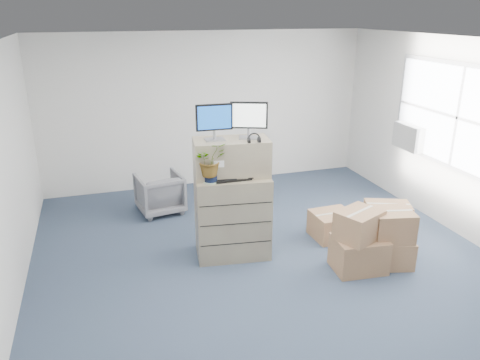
# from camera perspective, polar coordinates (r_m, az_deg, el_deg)

# --- Properties ---
(ground) EXTENTS (7.00, 7.00, 0.00)m
(ground) POSITION_cam_1_polar(r_m,az_deg,el_deg) (6.07, 4.26, -11.20)
(ground) COLOR #29384B
(ground) RESTS_ON ground
(wall_back) EXTENTS (6.00, 0.02, 2.80)m
(wall_back) POSITION_cam_1_polar(r_m,az_deg,el_deg) (8.71, -4.04, 8.51)
(wall_back) COLOR silver
(wall_back) RESTS_ON ground
(window) EXTENTS (0.07, 2.72, 1.52)m
(window) POSITION_cam_1_polar(r_m,az_deg,el_deg) (7.38, 25.16, 6.90)
(window) COLOR gray
(window) RESTS_ON wall_right
(ac_unit) EXTENTS (0.24, 0.60, 0.40)m
(ac_unit) POSITION_cam_1_polar(r_m,az_deg,el_deg) (8.10, 20.02, 4.99)
(ac_unit) COLOR silver
(ac_unit) RESTS_ON wall_right
(filing_cabinet_lower) EXTENTS (1.03, 0.71, 1.12)m
(filing_cabinet_lower) POSITION_cam_1_polar(r_m,az_deg,el_deg) (6.23, -0.93, -4.42)
(filing_cabinet_lower) COLOR #83705A
(filing_cabinet_lower) RESTS_ON ground
(filing_cabinet_upper) EXTENTS (1.01, 0.60, 0.48)m
(filing_cabinet_upper) POSITION_cam_1_polar(r_m,az_deg,el_deg) (6.00, -1.06, 2.76)
(filing_cabinet_upper) COLOR #83705A
(filing_cabinet_upper) RESTS_ON filing_cabinet_lower
(monitor_left) EXTENTS (0.46, 0.18, 0.46)m
(monitor_left) POSITION_cam_1_polar(r_m,az_deg,el_deg) (5.83, -3.15, 7.30)
(monitor_left) COLOR #99999E
(monitor_left) RESTS_ON filing_cabinet_upper
(monitor_right) EXTENTS (0.45, 0.26, 0.47)m
(monitor_right) POSITION_cam_1_polar(r_m,az_deg,el_deg) (5.92, 1.09, 7.56)
(monitor_right) COLOR #99999E
(monitor_right) RESTS_ON filing_cabinet_upper
(headphones) EXTENTS (0.16, 0.04, 0.16)m
(headphones) POSITION_cam_1_polar(r_m,az_deg,el_deg) (5.78, 1.72, 5.03)
(headphones) COLOR black
(headphones) RESTS_ON filing_cabinet_upper
(keyboard) EXTENTS (0.52, 0.22, 0.03)m
(keyboard) POSITION_cam_1_polar(r_m,az_deg,el_deg) (5.92, -0.74, 0.21)
(keyboard) COLOR black
(keyboard) RESTS_ON filing_cabinet_lower
(mouse) EXTENTS (0.10, 0.07, 0.03)m
(mouse) POSITION_cam_1_polar(r_m,az_deg,el_deg) (5.94, 1.94, 0.31)
(mouse) COLOR silver
(mouse) RESTS_ON filing_cabinet_lower
(water_bottle) EXTENTS (0.07, 0.07, 0.25)m
(water_bottle) POSITION_cam_1_polar(r_m,az_deg,el_deg) (6.06, -0.63, 1.81)
(water_bottle) COLOR gray
(water_bottle) RESTS_ON filing_cabinet_lower
(phone_dock) EXTENTS (0.08, 0.07, 0.16)m
(phone_dock) POSITION_cam_1_polar(r_m,az_deg,el_deg) (6.04, -1.12, 1.04)
(phone_dock) COLOR silver
(phone_dock) RESTS_ON filing_cabinet_lower
(external_drive) EXTENTS (0.27, 0.24, 0.07)m
(external_drive) POSITION_cam_1_polar(r_m,az_deg,el_deg) (6.22, 2.09, 1.39)
(external_drive) COLOR black
(external_drive) RESTS_ON filing_cabinet_lower
(tissue_box) EXTENTS (0.28, 0.21, 0.09)m
(tissue_box) POSITION_cam_1_polar(r_m,az_deg,el_deg) (6.12, 1.65, 1.89)
(tissue_box) COLOR #428CE3
(tissue_box) RESTS_ON external_drive
(potted_plant) EXTENTS (0.45, 0.49, 0.42)m
(potted_plant) POSITION_cam_1_polar(r_m,az_deg,el_deg) (5.76, -3.64, 2.00)
(potted_plant) COLOR #96AD8C
(potted_plant) RESTS_ON filing_cabinet_lower
(office_chair) EXTENTS (0.78, 0.74, 0.71)m
(office_chair) POSITION_cam_1_polar(r_m,az_deg,el_deg) (7.72, -9.77, -1.39)
(office_chair) COLOR slate
(office_chair) RESTS_ON ground
(cardboard_boxes) EXTENTS (1.70, 1.48, 0.81)m
(cardboard_boxes) POSITION_cam_1_polar(r_m,az_deg,el_deg) (6.56, 15.33, -6.22)
(cardboard_boxes) COLOR #916546
(cardboard_boxes) RESTS_ON ground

